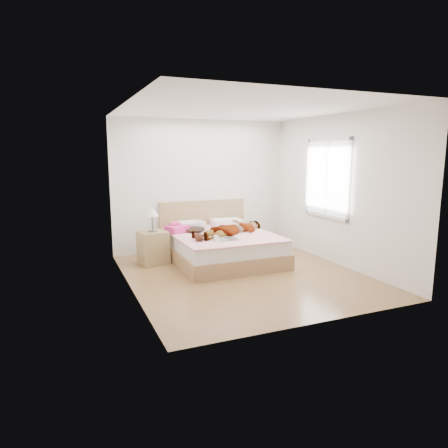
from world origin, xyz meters
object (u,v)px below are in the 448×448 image
object	(u,v)px
bed	(220,245)
coffee_mug	(216,238)
magazine	(225,239)
plush_toy	(199,237)
nightstand	(153,245)
phone	(198,221)
woman	(231,227)
towel	(177,228)

from	to	relation	value
bed	coffee_mug	bearing A→B (deg)	-117.86
coffee_mug	magazine	bearing A→B (deg)	1.52
bed	coffee_mug	xyz separation A→B (m)	(-0.32, -0.60, 0.28)
bed	plush_toy	distance (m)	0.84
plush_toy	nightstand	distance (m)	0.98
bed	nightstand	xyz separation A→B (m)	(-1.19, 0.22, 0.06)
coffee_mug	plush_toy	xyz separation A→B (m)	(-0.27, 0.08, 0.02)
bed	magazine	xyz separation A→B (m)	(-0.15, -0.60, 0.24)
phone	magazine	bearing A→B (deg)	-103.57
woman	nightstand	bearing A→B (deg)	-127.99
towel	magazine	world-z (taller)	towel
phone	nightstand	size ratio (longest dim) A/B	0.10
bed	plush_toy	bearing A→B (deg)	-138.77
phone	towel	size ratio (longest dim) A/B	0.22
phone	nightstand	distance (m)	0.95
bed	towel	xyz separation A→B (m)	(-0.71, 0.35, 0.32)
magazine	coffee_mug	xyz separation A→B (m)	(-0.16, -0.00, 0.03)
woman	towel	size ratio (longest dim) A/B	3.44
woman	plush_toy	world-z (taller)	woman
nightstand	bed	bearing A→B (deg)	-10.44
bed	phone	bearing A→B (deg)	138.33
towel	bed	bearing A→B (deg)	-26.34
towel	coffee_mug	distance (m)	1.03
bed	plush_toy	size ratio (longest dim) A/B	8.57
bed	coffee_mug	world-z (taller)	bed
bed	nightstand	size ratio (longest dim) A/B	2.04
woman	coffee_mug	size ratio (longest dim) A/B	14.66
phone	coffee_mug	distance (m)	0.90
phone	nightstand	world-z (taller)	nightstand
plush_toy	nightstand	size ratio (longest dim) A/B	0.24
woman	magazine	xyz separation A→B (m)	(-0.33, -0.48, -0.10)
phone	coffee_mug	size ratio (longest dim) A/B	0.93
coffee_mug	plush_toy	size ratio (longest dim) A/B	0.45
plush_toy	woman	bearing A→B (deg)	27.81
bed	towel	bearing A→B (deg)	153.66
towel	nightstand	size ratio (longest dim) A/B	0.46
woman	phone	world-z (taller)	same
magazine	nightstand	xyz separation A→B (m)	(-1.04, 0.82, -0.18)
plush_toy	nightstand	xyz separation A→B (m)	(-0.60, 0.74, -0.24)
coffee_mug	towel	bearing A→B (deg)	112.52
magazine	coffee_mug	world-z (taller)	coffee_mug
bed	magazine	bearing A→B (deg)	-104.55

